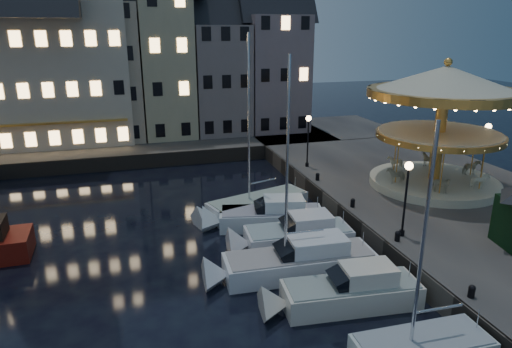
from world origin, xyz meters
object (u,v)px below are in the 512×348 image
object	(u,v)px
bollard_c	(353,202)
motorboat_d	(291,237)
motorboat_b	(342,294)
streetlamp_c	(308,134)
motorboat_f	(251,207)
bollard_a	(472,291)
motorboat_c	(292,263)
bollard_d	(318,176)
carousel	(443,104)
streetlamp_b	(407,188)
bollard_b	(398,236)
motorboat_e	(265,217)
streetlamp_d	(486,143)

from	to	relation	value
bollard_c	motorboat_d	bearing A→B (deg)	-160.18
motorboat_b	streetlamp_c	bearing A→B (deg)	72.98
motorboat_d	motorboat_f	distance (m)	5.39
bollard_c	motorboat_b	size ratio (longest dim) A/B	0.08
bollard_a	motorboat_f	size ratio (longest dim) A/B	0.05
motorboat_b	motorboat_d	distance (m)	6.17
streetlamp_c	motorboat_c	size ratio (longest dim) A/B	0.36
bollard_d	carousel	size ratio (longest dim) A/B	0.06
streetlamp_b	bollard_b	xyz separation A→B (m)	(-0.60, -0.50, -2.41)
streetlamp_b	bollard_b	size ratio (longest dim) A/B	7.32
streetlamp_b	motorboat_d	size ratio (longest dim) A/B	0.59
streetlamp_b	motorboat_e	size ratio (longest dim) A/B	0.55
motorboat_f	streetlamp_b	bearing A→B (deg)	-52.41
streetlamp_b	motorboat_e	bearing A→B (deg)	135.25
bollard_c	motorboat_e	size ratio (longest dim) A/B	0.07
streetlamp_b	bollard_c	distance (m)	5.14
bollard_d	motorboat_f	size ratio (longest dim) A/B	0.05
streetlamp_c	carousel	distance (m)	10.23
bollard_b	motorboat_d	size ratio (longest dim) A/B	0.08
streetlamp_b	motorboat_e	distance (m)	9.03
carousel	bollard_a	bearing A→B (deg)	-120.59
bollard_a	motorboat_f	world-z (taller)	motorboat_f
motorboat_d	carousel	size ratio (longest dim) A/B	0.70
streetlamp_c	streetlamp_d	world-z (taller)	same
motorboat_c	motorboat_e	xyz separation A→B (m)	(0.40, 6.01, -0.04)
streetlamp_d	motorboat_e	distance (m)	17.61
streetlamp_c	bollard_c	world-z (taller)	streetlamp_c
motorboat_f	motorboat_e	bearing A→B (deg)	-82.45
streetlamp_b	bollard_a	world-z (taller)	streetlamp_b
bollard_c	bollard_d	bearing A→B (deg)	90.00
motorboat_e	carousel	bearing A→B (deg)	2.90
bollard_d	motorboat_e	world-z (taller)	motorboat_e
streetlamp_b	motorboat_b	xyz separation A→B (m)	(-5.16, -3.37, -3.38)
streetlamp_d	motorboat_e	xyz separation A→B (m)	(-17.25, -1.10, -3.38)
streetlamp_b	bollard_c	world-z (taller)	streetlamp_b
streetlamp_b	motorboat_c	distance (m)	7.18
motorboat_b	motorboat_d	xyz separation A→B (m)	(-0.16, 6.16, -0.00)
bollard_b	motorboat_f	distance (m)	10.35
streetlamp_d	bollard_c	bearing A→B (deg)	-168.14
motorboat_f	motorboat_b	bearing A→B (deg)	-84.62
bollard_c	bollard_b	bearing A→B (deg)	-90.00
motorboat_b	motorboat_e	world-z (taller)	same
streetlamp_b	bollard_d	xyz separation A→B (m)	(-0.60, 10.00, -2.41)
bollard_b	motorboat_c	world-z (taller)	motorboat_c
streetlamp_d	bollard_c	distance (m)	12.40
bollard_a	motorboat_e	xyz separation A→B (m)	(-5.35, 11.90, -0.96)
bollard_d	motorboat_c	world-z (taller)	motorboat_c
bollard_b	streetlamp_d	bearing A→B (deg)	32.22
bollard_b	carousel	world-z (taller)	carousel
streetlamp_c	motorboat_b	size ratio (longest dim) A/B	0.57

